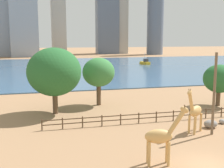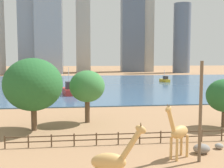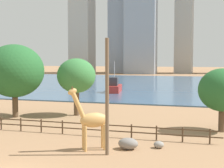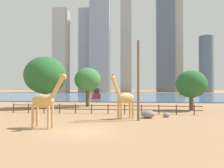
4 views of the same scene
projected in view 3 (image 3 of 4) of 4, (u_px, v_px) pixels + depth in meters
ground_plane at (170, 84)px, 97.35m from camera, size 400.00×400.00×0.00m
harbor_water at (169, 84)px, 94.48m from camera, size 180.00×86.00×0.20m
giraffe_tall at (92, 120)px, 26.91m from camera, size 3.03×2.39×5.13m
utility_pole at (107, 97)px, 25.41m from camera, size 0.28×0.28×8.73m
boulder_near_fence at (128, 144)px, 27.26m from camera, size 1.60×1.22×0.91m
boulder_by_pole at (159, 145)px, 27.61m from camera, size 0.84×0.76×0.57m
enclosure_fence at (76, 127)px, 32.44m from camera, size 26.12×0.14×1.30m
tree_left_large at (14, 71)px, 41.80m from camera, size 7.19×7.19×8.95m
tree_center_broad at (76, 76)px, 43.23m from camera, size 4.86×4.86×7.24m
tree_right_tall at (222, 90)px, 33.74m from camera, size 4.74×4.74×6.26m
boat_sailboat at (114, 87)px, 71.60m from camera, size 3.72×7.48×6.44m
skyline_block_right at (121, 9)px, 171.76m from camera, size 9.10×15.21×63.90m
skyline_block_wide at (82, 10)px, 167.00m from camera, size 10.15×10.99×61.73m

